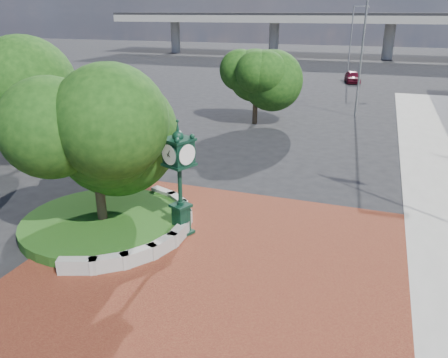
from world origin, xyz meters
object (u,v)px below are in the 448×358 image
street_lamp_near (366,47)px  street_lamp_far (353,36)px  post_clock (180,175)px  parked_car (353,77)px

street_lamp_near → street_lamp_far: bearing=96.3°
street_lamp_near → street_lamp_far: size_ratio=1.08×
post_clock → parked_car: post_clock is taller
post_clock → parked_car: bearing=85.4°
street_lamp_near → street_lamp_far: 22.19m
parked_car → street_lamp_near: street_lamp_near is taller
parked_car → post_clock: bearing=-104.9°
post_clock → parked_car: size_ratio=1.09×
street_lamp_near → street_lamp_far: (-2.43, 22.05, -0.40)m
parked_car → street_lamp_near: size_ratio=0.43×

